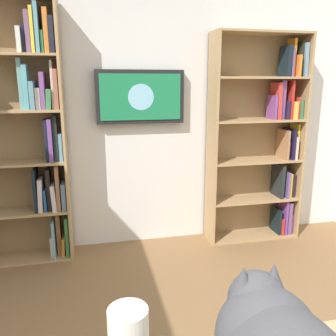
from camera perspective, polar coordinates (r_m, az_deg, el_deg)
wall_back at (r=3.33m, az=-4.33°, el=10.28°), size 4.52×0.06×2.70m
bookshelf_left at (r=3.59m, az=15.46°, el=4.55°), size 0.92×0.28×1.99m
bookshelf_right at (r=3.19m, az=-21.60°, el=5.21°), size 0.80×0.28×2.21m
wall_mounted_tv at (r=3.24m, az=-4.50°, el=11.42°), size 0.80×0.07×0.48m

